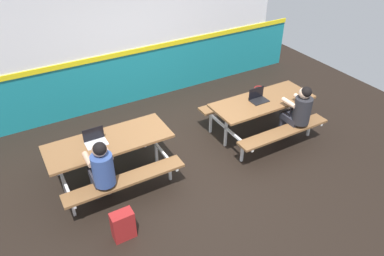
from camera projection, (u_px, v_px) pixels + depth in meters
The scene contains 10 objects.
ground_plane at pixel (196, 159), 6.38m from camera, with size 10.00×10.00×0.02m, color black.
accent_backdrop at pixel (135, 45), 7.45m from camera, with size 8.00×0.14×2.60m.
picnic_table_left at pixel (110, 149), 5.65m from camera, with size 1.92×1.56×0.74m.
picnic_table_right at pixel (262, 108), 6.68m from camera, with size 1.92×1.56×0.74m.
student_nearer at pixel (102, 169), 5.06m from camera, with size 0.36×0.53×1.21m.
student_further at pixel (299, 111), 6.35m from camera, with size 0.36×0.53×1.21m.
laptop_silver at pixel (95, 140), 5.49m from camera, with size 0.32×0.22×0.22m.
laptop_dark at pixel (258, 98), 6.56m from camera, with size 0.32×0.22×0.22m.
backpack_dark at pixel (123, 225), 4.86m from camera, with size 0.30×0.22×0.44m.
tote_bag_bright at pixel (258, 98), 7.78m from camera, with size 0.34×0.21×0.43m.
Camera 1 is at (-2.57, -4.28, 4.01)m, focal length 34.12 mm.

